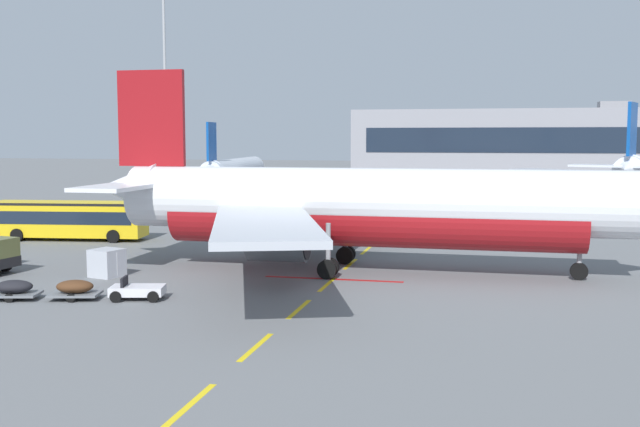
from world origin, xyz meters
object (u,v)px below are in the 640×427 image
baggage_train (45,289)px  apron_light_mast_near (165,67)px  apron_shuttle_bus (69,218)px  airliner_foreground (361,206)px  uld_cargo_container (107,263)px  airliner_mid_left (234,172)px

baggage_train → apron_light_mast_near: size_ratio=0.42×
apron_shuttle_bus → airliner_foreground: bearing=-19.3°
apron_shuttle_bus → uld_cargo_container: 17.45m
airliner_foreground → baggage_train: airliner_foreground is taller
uld_cargo_container → apron_light_mast_near: bearing=110.7°
airliner_foreground → uld_cargo_container: 15.17m
baggage_train → uld_cargo_container: (-0.12, 6.35, 0.27)m
airliner_foreground → apron_light_mast_near: 56.91m
baggage_train → apron_shuttle_bus: bearing=118.5°
airliner_foreground → apron_shuttle_bus: size_ratio=2.82×
airliner_mid_left → baggage_train: 69.65m
airliner_mid_left → baggage_train: size_ratio=2.44×
airliner_mid_left → apron_light_mast_near: bearing=-111.4°
airliner_mid_left → uld_cargo_container: bearing=-77.1°
airliner_mid_left → airliner_foreground: bearing=-63.7°
airliner_foreground → uld_cargo_container: size_ratio=17.60×
apron_light_mast_near → apron_shuttle_bus: bearing=-77.4°
airliner_mid_left → apron_shuttle_bus: 48.21m
baggage_train → airliner_foreground: bearing=39.5°
baggage_train → uld_cargo_container: uld_cargo_container is taller
airliner_mid_left → apron_light_mast_near: (-4.71, -12.03, 13.61)m
airliner_foreground → apron_shuttle_bus: bearing=160.7°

